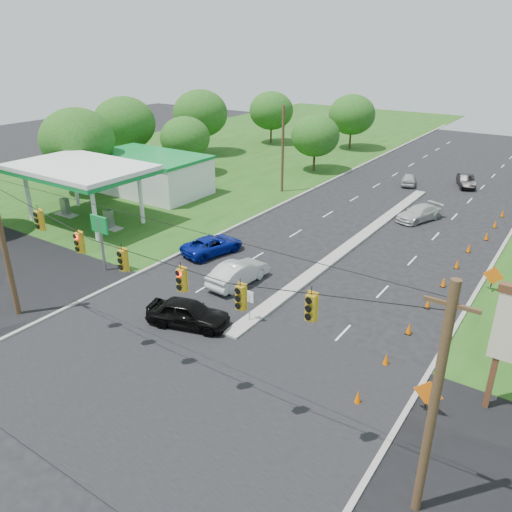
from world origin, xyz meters
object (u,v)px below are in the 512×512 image
Objects in this scene: gas_station at (140,172)px; white_sedan at (238,273)px; blue_pickup at (212,245)px; black_sedan at (188,313)px.

white_sedan is (20.15, -10.55, -1.78)m from gas_station.
gas_station reaches higher than white_sedan.
gas_station is 4.00× the size of blue_pickup.
gas_station is at bearing -23.67° from white_sedan.
gas_station is 17.29m from blue_pickup.
gas_station is 26.72m from black_sedan.
gas_station is at bearing -11.54° from blue_pickup.
gas_station is 22.81m from white_sedan.
gas_station is at bearing 34.76° from black_sedan.
black_sedan is 6.00m from white_sedan.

